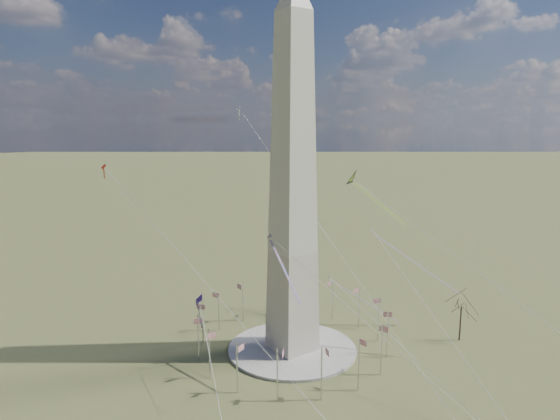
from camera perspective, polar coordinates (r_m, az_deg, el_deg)
ground at (r=145.89m, az=1.40°, el=-15.72°), size 2000.00×2000.00×0.00m
plaza at (r=145.71m, az=1.40°, el=-15.58°), size 36.00×36.00×0.80m
washington_monument at (r=132.07m, az=1.49°, el=3.32°), size 15.56×15.56×100.00m
flagpole_ring at (r=142.84m, az=1.41°, el=-13.10°), size 54.40×54.40×13.00m
tree_near at (r=156.58m, az=20.04°, el=-10.10°), size 8.87×8.87×15.52m
kite_delta_black at (r=165.51m, az=8.55°, el=3.23°), size 13.39×20.18×16.81m
kite_diamond_purple at (r=131.90m, az=-9.23°, el=-10.47°), size 2.44×3.32×9.70m
kite_streamer_left at (r=142.14m, az=13.54°, el=-4.57°), size 14.41×21.36×16.81m
kite_streamer_mid at (r=125.42m, az=-0.00°, el=-5.71°), size 5.15×18.64×12.94m
kite_streamer_right at (r=159.93m, az=8.38°, el=-9.40°), size 18.49×15.53×15.68m
kite_small_red at (r=147.48m, az=-19.50°, el=4.53°), size 1.04×1.74×4.14m
kite_small_white at (r=176.22m, az=-4.71°, el=11.37°), size 1.36×2.09×4.57m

